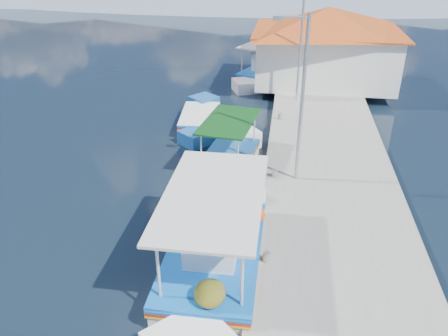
# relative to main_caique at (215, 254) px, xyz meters

# --- Properties ---
(ground) EXTENTS (160.00, 160.00, 0.00)m
(ground) POSITION_rel_main_caique_xyz_m (-2.32, 2.98, -0.57)
(ground) COLOR black
(ground) RESTS_ON ground
(quay) EXTENTS (5.00, 44.00, 0.50)m
(quay) POSITION_rel_main_caique_xyz_m (3.58, 8.98, -0.32)
(quay) COLOR gray
(quay) RESTS_ON ground
(bollards) EXTENTS (0.20, 17.20, 0.30)m
(bollards) POSITION_rel_main_caique_xyz_m (1.48, 8.23, 0.08)
(bollards) COLOR #A5A8AD
(bollards) RESTS_ON quay
(main_caique) EXTENTS (2.68, 8.92, 2.93)m
(main_caique) POSITION_rel_main_caique_xyz_m (0.00, 0.00, 0.00)
(main_caique) COLOR white
(main_caique) RESTS_ON ground
(caique_green_canopy) EXTENTS (2.40, 6.23, 2.35)m
(caique_green_canopy) POSITION_rel_main_caique_xyz_m (-0.46, 6.50, -0.21)
(caique_green_canopy) COLOR white
(caique_green_canopy) RESTS_ON ground
(caique_blue_hull) EXTENTS (2.13, 6.06, 1.08)m
(caique_blue_hull) POSITION_rel_main_caique_xyz_m (-2.51, 10.77, -0.27)
(caique_blue_hull) COLOR #1A569F
(caique_blue_hull) RESTS_ON ground
(caique_far) EXTENTS (4.14, 7.11, 2.70)m
(caique_far) POSITION_rel_main_caique_xyz_m (0.27, 19.25, -0.07)
(caique_far) COLOR white
(caique_far) RESTS_ON ground
(harbor_building) EXTENTS (10.49, 10.49, 4.40)m
(harbor_building) POSITION_rel_main_caique_xyz_m (3.88, 17.98, 2.21)
(harbor_building) COLOR white
(harbor_building) RESTS_ON quay
(lamp_post_near) EXTENTS (1.21, 0.14, 6.00)m
(lamp_post_near) POSITION_rel_main_caique_xyz_m (2.19, 4.98, 3.29)
(lamp_post_near) COLOR #A5A8AD
(lamp_post_near) RESTS_ON quay
(lamp_post_far) EXTENTS (1.21, 0.14, 6.00)m
(lamp_post_far) POSITION_rel_main_caique_xyz_m (2.19, 13.98, 3.29)
(lamp_post_far) COLOR #A5A8AD
(lamp_post_far) RESTS_ON quay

